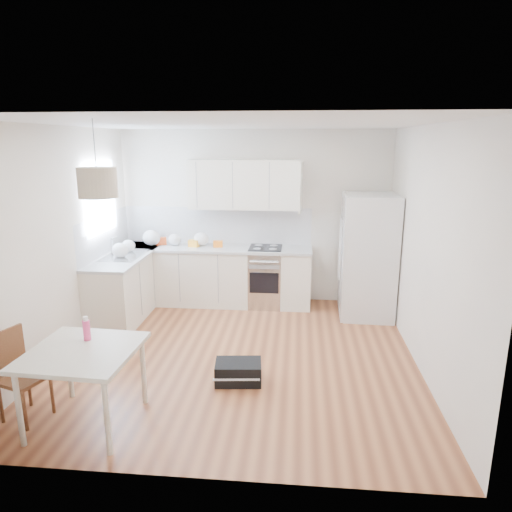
{
  "coord_description": "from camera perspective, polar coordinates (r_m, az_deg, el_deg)",
  "views": [
    {
      "loc": [
        0.69,
        -5.03,
        2.52
      ],
      "look_at": [
        0.18,
        0.4,
        1.14
      ],
      "focal_mm": 32.0,
      "sensor_mm": 36.0,
      "label": 1
    }
  ],
  "objects": [
    {
      "name": "cabinets_left",
      "position": [
        7.02,
        -15.72,
        -3.61
      ],
      "size": [
        0.6,
        1.8,
        0.88
      ],
      "primitive_type": "cube",
      "color": "silver",
      "rests_on": "floor"
    },
    {
      "name": "ceiling",
      "position": [
        5.08,
        -2.56,
        16.19
      ],
      "size": [
        4.2,
        4.2,
        0.0
      ],
      "primitive_type": "plane",
      "rotation": [
        3.14,
        0.0,
        0.0
      ],
      "color": "white",
      "rests_on": "wall_back"
    },
    {
      "name": "counter_back",
      "position": [
        7.13,
        -5.21,
        0.99
      ],
      "size": [
        3.02,
        0.64,
        0.04
      ],
      "primitive_type": "cube",
      "color": "#A8AAAD",
      "rests_on": "cabinets_back"
    },
    {
      "name": "counter_left",
      "position": [
        6.9,
        -15.97,
        0.03
      ],
      "size": [
        0.64,
        1.82,
        0.04
      ],
      "primitive_type": "cube",
      "color": "#A8AAAD",
      "rests_on": "cabinets_left"
    },
    {
      "name": "window_glassblock",
      "position": [
        6.82,
        -18.88,
        6.93
      ],
      "size": [
        0.02,
        1.0,
        1.0
      ],
      "primitive_type": "cube",
      "color": "#BFE0F9",
      "rests_on": "wall_left"
    },
    {
      "name": "wall_back",
      "position": [
        7.26,
        -0.18,
        4.89
      ],
      "size": [
        4.2,
        0.0,
        4.2
      ],
      "primitive_type": "plane",
      "rotation": [
        1.57,
        0.0,
        0.0
      ],
      "color": "white",
      "rests_on": "floor"
    },
    {
      "name": "floor",
      "position": [
        5.67,
        -2.26,
        -12.25
      ],
      "size": [
        4.2,
        4.2,
        0.0
      ],
      "primitive_type": "plane",
      "color": "brown",
      "rests_on": "ground"
    },
    {
      "name": "drink_bottle",
      "position": [
        4.53,
        -20.43,
        -8.47
      ],
      "size": [
        0.08,
        0.08,
        0.23
      ],
      "primitive_type": "cylinder",
      "rotation": [
        0.0,
        0.0,
        -0.3
      ],
      "color": "#F64482",
      "rests_on": "dining_table"
    },
    {
      "name": "grocery_bag_b",
      "position": [
        7.3,
        -10.13,
        2.03
      ],
      "size": [
        0.21,
        0.18,
        0.19
      ],
      "primitive_type": "ellipsoid",
      "color": "white",
      "rests_on": "counter_back"
    },
    {
      "name": "pendant_lamp",
      "position": [
        4.11,
        -19.2,
        8.66
      ],
      "size": [
        0.41,
        0.41,
        0.26
      ],
      "primitive_type": "cylinder",
      "rotation": [
        0.0,
        0.0,
        -0.28
      ],
      "color": "beige",
      "rests_on": "ceiling"
    },
    {
      "name": "snack_yellow",
      "position": [
        7.17,
        -7.8,
        1.57
      ],
      "size": [
        0.17,
        0.13,
        0.11
      ],
      "primitive_type": "cube",
      "rotation": [
        0.0,
        0.0,
        -0.22
      ],
      "color": "#FFA528",
      "rests_on": "counter_back"
    },
    {
      "name": "upper_cabinets",
      "position": [
        7.05,
        -1.54,
        8.91
      ],
      "size": [
        1.7,
        0.32,
        0.75
      ],
      "primitive_type": "cube",
      "color": "silver",
      "rests_on": "wall_back"
    },
    {
      "name": "grocery_bag_e",
      "position": [
        6.72,
        -16.64,
        0.69
      ],
      "size": [
        0.23,
        0.2,
        0.21
      ],
      "primitive_type": "ellipsoid",
      "color": "white",
      "rests_on": "counter_left"
    },
    {
      "name": "wall_left",
      "position": [
        5.87,
        -23.18,
        1.51
      ],
      "size": [
        0.0,
        4.2,
        4.2
      ],
      "primitive_type": "plane",
      "rotation": [
        1.57,
        0.0,
        1.57
      ],
      "color": "white",
      "rests_on": "floor"
    },
    {
      "name": "wall_right",
      "position": [
        5.35,
        20.49,
        0.63
      ],
      "size": [
        0.0,
        4.2,
        4.2
      ],
      "primitive_type": "plane",
      "rotation": [
        1.57,
        0.0,
        -1.57
      ],
      "color": "white",
      "rests_on": "floor"
    },
    {
      "name": "sink",
      "position": [
        6.85,
        -16.13,
        0.05
      ],
      "size": [
        0.5,
        0.8,
        0.16
      ],
      "primitive_type": null,
      "color": "#B5B7BA",
      "rests_on": "counter_left"
    },
    {
      "name": "gym_bag",
      "position": [
        5.05,
        -2.22,
        -14.28
      ],
      "size": [
        0.52,
        0.37,
        0.23
      ],
      "primitive_type": "cube",
      "rotation": [
        0.0,
        0.0,
        0.1
      ],
      "color": "black",
      "rests_on": "floor"
    },
    {
      "name": "dining_table",
      "position": [
        4.42,
        -20.83,
        -11.81
      ],
      "size": [
        0.97,
        0.97,
        0.73
      ],
      "rotation": [
        0.0,
        0.0,
        -0.05
      ],
      "color": "beige",
      "rests_on": "floor"
    },
    {
      "name": "refrigerator",
      "position": [
        6.86,
        13.93,
        0.03
      ],
      "size": [
        0.88,
        0.92,
        1.79
      ],
      "primitive_type": null,
      "rotation": [
        0.0,
        0.0,
        -0.03
      ],
      "color": "silver",
      "rests_on": "floor"
    },
    {
      "name": "cabinets_back",
      "position": [
        7.25,
        -5.13,
        -2.56
      ],
      "size": [
        3.0,
        0.6,
        0.88
      ],
      "primitive_type": "cube",
      "color": "silver",
      "rests_on": "floor"
    },
    {
      "name": "dining_chair",
      "position": [
        4.82,
        -27.03,
        -13.25
      ],
      "size": [
        0.45,
        0.45,
        0.85
      ],
      "primitive_type": null,
      "rotation": [
        0.0,
        0.0,
        -0.32
      ],
      "color": "#4A2516",
      "rests_on": "floor"
    },
    {
      "name": "grocery_bag_a",
      "position": [
        7.35,
        -12.94,
        2.22
      ],
      "size": [
        0.28,
        0.23,
        0.25
      ],
      "primitive_type": "ellipsoid",
      "color": "white",
      "rests_on": "counter_back"
    },
    {
      "name": "backsplash_left",
      "position": [
        6.95,
        -18.41,
        2.57
      ],
      "size": [
        0.01,
        1.8,
        0.58
      ],
      "primitive_type": "cube",
      "color": "white",
      "rests_on": "wall_left"
    },
    {
      "name": "grocery_bag_c",
      "position": [
        7.2,
        -6.87,
        2.1
      ],
      "size": [
        0.24,
        0.2,
        0.21
      ],
      "primitive_type": "ellipsoid",
      "color": "white",
      "rests_on": "counter_back"
    },
    {
      "name": "range_oven",
      "position": [
        7.15,
        1.19,
        -2.74
      ],
      "size": [
        0.5,
        0.61,
        0.88
      ],
      "primitive_type": null,
      "color": "#B5B7BA",
      "rests_on": "floor"
    },
    {
      "name": "snack_orange",
      "position": [
        7.1,
        -4.78,
        1.51
      ],
      "size": [
        0.15,
        0.11,
        0.1
      ],
      "primitive_type": "cube",
      "rotation": [
        0.0,
        0.0,
        0.14
      ],
      "color": "orange",
      "rests_on": "counter_back"
    },
    {
      "name": "backsplash_back",
      "position": [
        7.36,
        -4.85,
        3.86
      ],
      "size": [
        3.0,
        0.01,
        0.58
      ],
      "primitive_type": "cube",
      "color": "white",
      "rests_on": "wall_back"
    },
    {
      "name": "grocery_bag_d",
      "position": [
        7.02,
        -15.67,
        1.23
      ],
      "size": [
        0.2,
        0.17,
        0.18
      ],
      "primitive_type": "ellipsoid",
      "color": "white",
      "rests_on": "counter_back"
    },
    {
      "name": "snack_red",
      "position": [
        7.4,
        -11.79,
        1.84
      ],
      "size": [
        0.19,
        0.16,
        0.11
      ],
      "primitive_type": "cube",
      "rotation": [
        0.0,
        0.0,
        0.35
      ],
      "color": "#B93E17",
      "rests_on": "counter_back"
    }
  ]
}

